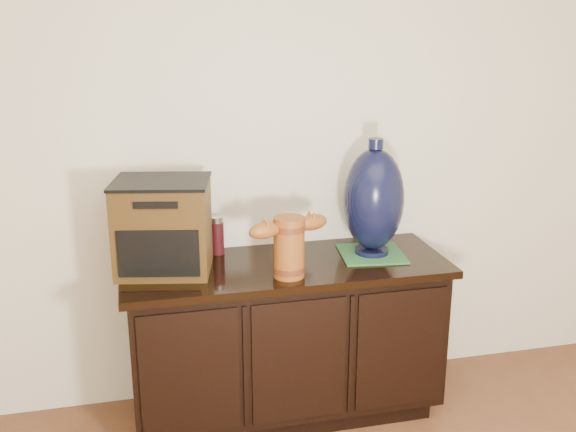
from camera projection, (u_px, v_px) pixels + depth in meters
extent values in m
plane|color=white|center=(272.00, 133.00, 3.11)|extent=(4.50, 0.00, 4.50)
cube|color=black|center=(286.00, 402.00, 3.23)|extent=(1.29, 0.45, 0.08)
cube|color=black|center=(285.00, 335.00, 3.12)|extent=(1.40, 0.50, 0.64)
cube|color=black|center=(285.00, 267.00, 3.03)|extent=(1.46, 0.56, 0.03)
cube|color=black|center=(190.00, 374.00, 2.78)|extent=(0.41, 0.01, 0.56)
cube|color=black|center=(299.00, 361.00, 2.89)|extent=(0.41, 0.01, 0.56)
cube|color=black|center=(401.00, 349.00, 2.99)|extent=(0.41, 0.01, 0.56)
cylinder|color=#99511B|center=(289.00, 247.00, 2.83)|extent=(0.16, 0.16, 0.26)
cylinder|color=#3B150B|center=(289.00, 269.00, 2.86)|extent=(0.17, 0.17, 0.03)
cylinder|color=#3B150B|center=(289.00, 227.00, 2.81)|extent=(0.17, 0.17, 0.03)
ellipsoid|color=#99511B|center=(265.00, 231.00, 2.75)|extent=(0.15, 0.10, 0.07)
ellipsoid|color=#99511B|center=(312.00, 222.00, 2.86)|extent=(0.15, 0.10, 0.07)
cube|color=#432C10|center=(163.00, 228.00, 2.88)|extent=(0.45, 0.38, 0.39)
cube|color=black|center=(158.00, 254.00, 2.75)|extent=(0.33, 0.08, 0.20)
cube|color=black|center=(161.00, 182.00, 2.82)|extent=(0.46, 0.40, 0.01)
cube|color=#2C6333|center=(372.00, 254.00, 3.13)|extent=(0.32, 0.32, 0.01)
cylinder|color=black|center=(372.00, 251.00, 3.12)|extent=(0.15, 0.15, 0.02)
ellipsoid|color=black|center=(374.00, 199.00, 3.05)|extent=(0.31, 0.31, 0.47)
cylinder|color=black|center=(376.00, 144.00, 2.97)|extent=(0.07, 0.07, 0.04)
cylinder|color=#540E17|center=(217.00, 238.00, 3.12)|extent=(0.06, 0.06, 0.15)
cylinder|color=silver|center=(217.00, 220.00, 3.09)|extent=(0.06, 0.06, 0.03)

